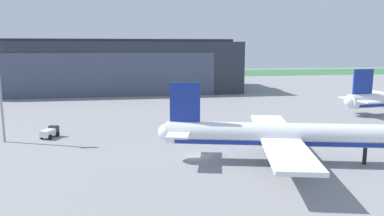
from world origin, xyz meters
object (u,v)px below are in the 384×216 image
at_px(maintenance_hangar, 114,66).
at_px(airliner_near_right, 283,135).
at_px(apron_light_mast, 0,87).
at_px(fuel_bowser, 50,132).

relative_size(maintenance_hangar, airliner_near_right, 2.56).
distance_m(maintenance_hangar, airliner_near_right, 102.15).
height_order(airliner_near_right, apron_light_mast, apron_light_mast).
height_order(maintenance_hangar, fuel_bowser, maintenance_hangar).
relative_size(maintenance_hangar, fuel_bowser, 22.64).
bearing_deg(fuel_bowser, maintenance_hangar, 83.35).
xyz_separation_m(fuel_bowser, apron_light_mast, (-7.55, -1.80, 9.05)).
bearing_deg(maintenance_hangar, apron_light_mast, -101.87).
bearing_deg(airliner_near_right, fuel_bowser, 150.36).
bearing_deg(airliner_near_right, apron_light_mast, 156.55).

